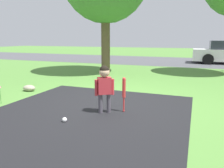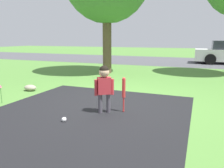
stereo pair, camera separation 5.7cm
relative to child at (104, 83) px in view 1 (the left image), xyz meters
name	(u,v)px [view 1 (the left image)]	position (x,y,z in m)	size (l,w,h in m)	color
ground_plane	(111,101)	(-0.18, 0.83, -0.60)	(60.00, 60.00, 0.00)	#518438
driveway_strip	(33,149)	(-0.31, -1.67, -0.60)	(3.80, 7.00, 0.01)	black
street_strip	(167,61)	(-0.18, 10.67, -0.60)	(40.00, 6.00, 0.01)	#4C4C51
child	(104,83)	(0.00, 0.00, 0.00)	(0.32, 0.26, 0.93)	#4C4751
baseball_bat	(124,90)	(0.33, 0.19, -0.15)	(0.07, 0.07, 0.69)	red
sports_ball	(65,120)	(-0.46, -0.70, -0.56)	(0.08, 0.08, 0.08)	white
edging_rock	(29,88)	(-2.65, 0.91, -0.52)	(0.36, 0.25, 0.17)	#9E937F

